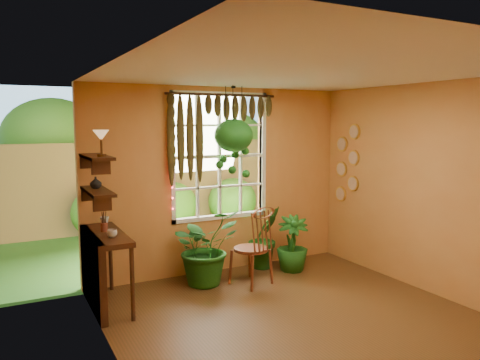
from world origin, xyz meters
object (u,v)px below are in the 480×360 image
object	(u,v)px
potted_plant_left	(205,247)
hanging_basket	(234,140)
potted_plant_mid	(265,237)
windsor_chair	(253,259)
counter_ledge	(97,263)

from	to	relation	value
potted_plant_left	hanging_basket	bearing A→B (deg)	20.30
hanging_basket	potted_plant_mid	bearing A→B (deg)	5.31
windsor_chair	potted_plant_left	bearing A→B (deg)	129.37
windsor_chair	potted_plant_left	distance (m)	0.67
counter_ledge	potted_plant_left	distance (m)	1.48
potted_plant_left	windsor_chair	bearing A→B (deg)	-30.79
potted_plant_mid	hanging_basket	xyz separation A→B (m)	(-0.55, -0.05, 1.48)
potted_plant_mid	counter_ledge	bearing A→B (deg)	-170.22
counter_ledge	potted_plant_mid	distance (m)	2.59
counter_ledge	hanging_basket	world-z (taller)	hanging_basket
counter_ledge	hanging_basket	distance (m)	2.46
counter_ledge	hanging_basket	bearing A→B (deg)	11.00
windsor_chair	potted_plant_mid	world-z (taller)	windsor_chair
potted_plant_left	potted_plant_mid	size ratio (longest dim) A/B	1.11
windsor_chair	hanging_basket	distance (m)	1.67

